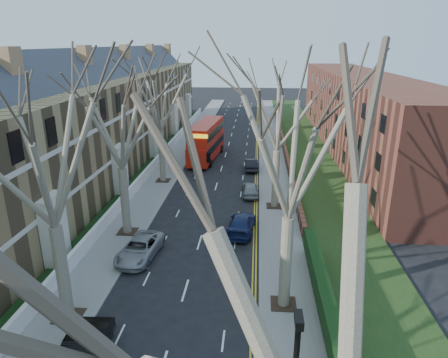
# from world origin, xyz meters

# --- Properties ---
(pavement_left) EXTENTS (3.00, 102.00, 0.12)m
(pavement_left) POSITION_xyz_m (-6.00, 39.00, 0.06)
(pavement_left) COLOR slate
(pavement_left) RESTS_ON ground
(pavement_right) EXTENTS (3.00, 102.00, 0.12)m
(pavement_right) POSITION_xyz_m (6.00, 39.00, 0.06)
(pavement_right) COLOR slate
(pavement_right) RESTS_ON ground
(terrace_left) EXTENTS (9.70, 78.00, 13.60)m
(terrace_left) POSITION_xyz_m (-13.65, 31.00, 5.53)
(terrace_left) COLOR olive
(terrace_left) RESTS_ON ground
(flats_right) EXTENTS (13.97, 54.00, 10.00)m
(flats_right) POSITION_xyz_m (17.46, 43.00, 4.98)
(flats_right) COLOR brown
(flats_right) RESTS_ON ground
(front_wall_left) EXTENTS (0.30, 78.00, 1.00)m
(front_wall_left) POSITION_xyz_m (-7.65, 31.00, 0.62)
(front_wall_left) COLOR white
(front_wall_left) RESTS_ON ground
(grass_verge_right) EXTENTS (6.00, 102.00, 0.06)m
(grass_verge_right) POSITION_xyz_m (10.50, 39.00, 0.15)
(grass_verge_right) COLOR #193312
(grass_verge_right) RESTS_ON ground
(tree_left_mid) EXTENTS (10.50, 10.50, 14.71)m
(tree_left_mid) POSITION_xyz_m (-5.70, 6.00, 9.56)
(tree_left_mid) COLOR brown
(tree_left_mid) RESTS_ON ground
(tree_left_far) EXTENTS (10.15, 10.15, 14.22)m
(tree_left_far) POSITION_xyz_m (-5.70, 16.00, 9.24)
(tree_left_far) COLOR brown
(tree_left_far) RESTS_ON ground
(tree_left_dist) EXTENTS (10.50, 10.50, 14.71)m
(tree_left_dist) POSITION_xyz_m (-5.70, 28.00, 9.56)
(tree_left_dist) COLOR brown
(tree_left_dist) RESTS_ON ground
(tree_right_near) EXTENTS (10.85, 10.85, 15.20)m
(tree_right_near) POSITION_xyz_m (5.70, -6.00, 9.86)
(tree_right_near) COLOR brown
(tree_right_near) RESTS_ON ground
(tree_right_mid) EXTENTS (10.50, 10.50, 14.71)m
(tree_right_mid) POSITION_xyz_m (5.70, 8.00, 9.56)
(tree_right_mid) COLOR brown
(tree_right_mid) RESTS_ON ground
(tree_right_far) EXTENTS (10.15, 10.15, 14.22)m
(tree_right_far) POSITION_xyz_m (5.70, 22.00, 9.24)
(tree_right_far) COLOR brown
(tree_right_far) RESTS_ON ground
(double_decker_bus) EXTENTS (3.52, 10.88, 4.48)m
(double_decker_bus) POSITION_xyz_m (-2.21, 36.96, 2.20)
(double_decker_bus) COLOR #B81B0D
(double_decker_bus) RESTS_ON ground
(car_left_mid) EXTENTS (1.97, 4.87, 1.57)m
(car_left_mid) POSITION_xyz_m (-3.41, 2.55, 0.79)
(car_left_mid) COLOR black
(car_left_mid) RESTS_ON ground
(car_left_far) EXTENTS (2.73, 4.99, 1.32)m
(car_left_far) POSITION_xyz_m (-3.70, 12.56, 0.66)
(car_left_far) COLOR gray
(car_left_far) RESTS_ON ground
(car_right_near) EXTENTS (2.36, 4.85, 1.36)m
(car_right_near) POSITION_xyz_m (3.00, 16.99, 0.68)
(car_right_near) COLOR #15204C
(car_right_near) RESTS_ON ground
(car_right_mid) EXTENTS (1.73, 3.82, 1.27)m
(car_right_mid) POSITION_xyz_m (3.48, 24.80, 0.64)
(car_right_mid) COLOR gray
(car_right_mid) RESTS_ON ground
(car_right_far) EXTENTS (1.60, 4.02, 1.30)m
(car_right_far) POSITION_xyz_m (3.42, 32.89, 0.65)
(car_right_far) COLOR black
(car_right_far) RESTS_ON ground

